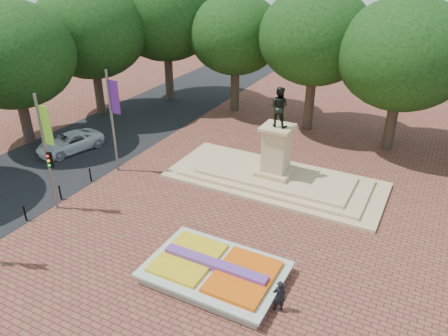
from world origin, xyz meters
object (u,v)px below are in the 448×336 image
at_px(van, 70,142).
at_px(monument, 275,169).
at_px(flower_bed, 215,271).
at_px(pedestrian, 279,296).

bearing_deg(van, monument, 26.28).
xyz_separation_m(flower_bed, pedestrian, (3.33, -0.53, 0.40)).
bearing_deg(flower_bed, pedestrian, -9.06).
bearing_deg(pedestrian, van, -57.44).
distance_m(flower_bed, monument, 10.07).
distance_m(flower_bed, van, 18.03).
bearing_deg(pedestrian, monument, -103.26).
height_order(monument, van, monument).
distance_m(flower_bed, pedestrian, 3.40).
bearing_deg(monument, van, -170.24).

